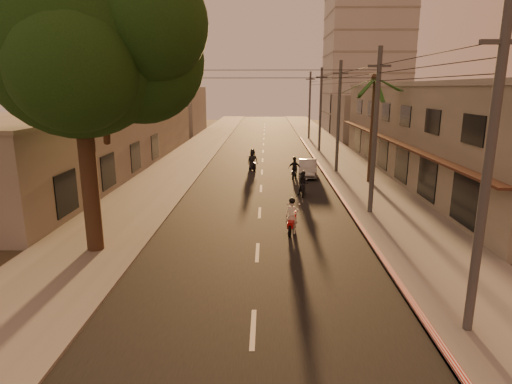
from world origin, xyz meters
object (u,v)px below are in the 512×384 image
Objects in this scene: palm_tree at (375,84)px; parked_car at (308,168)px; broadleaf_tree at (88,46)px; scooter_mid_a at (303,184)px; scooter_far_a at (253,161)px; scooter_mid_b at (294,169)px; scooter_red at (292,218)px.

palm_tree is 1.99× the size of parked_car.
scooter_mid_a is (9.38, 9.94, -7.73)m from broadleaf_tree.
broadleaf_tree is 20.77m from parked_car.
scooter_far_a is (-8.81, 4.78, -6.30)m from palm_tree.
parked_car is (10.28, 16.27, -7.82)m from broadleaf_tree.
broadleaf_tree reaches higher than scooter_mid_b.
scooter_mid_b is (-0.23, 5.38, 0.03)m from scooter_mid_a.
scooter_mid_a is 5.38m from scooter_mid_b.
parked_car is at bearing 93.14° from scooter_red.
broadleaf_tree is at bearing -109.08° from scooter_mid_b.
parked_car is at bearing -43.62° from scooter_far_a.
broadleaf_tree is 7.20× the size of scooter_mid_a.
scooter_far_a is at bearing 117.82° from scooter_mid_a.
scooter_mid_b is at bearing -134.82° from parked_car.
scooter_far_a reaches higher than scooter_mid_a.
palm_tree is at bearing -3.27° from scooter_mid_b.
scooter_red is 0.96× the size of scooter_far_a.
palm_tree reaches higher than scooter_far_a.
scooter_mid_b reaches higher than scooter_mid_a.
parked_car is (1.13, 0.95, -0.12)m from scooter_mid_b.
scooter_far_a is 5.07m from parked_car.
scooter_mid_b is (0.93, 12.89, -0.01)m from scooter_red.
palm_tree is 14.55m from scooter_red.
scooter_mid_a is 9.40m from scooter_far_a.
broadleaf_tree reaches higher than palm_tree.
scooter_red is 12.92m from scooter_mid_b.
palm_tree reaches higher than scooter_mid_a.
scooter_far_a is at bearing 147.15° from scooter_mid_b.
scooter_mid_a is 0.41× the size of parked_car.
broadleaf_tree is 19.44m from scooter_mid_b.
palm_tree is 8.52m from scooter_mid_b.
scooter_far_a is at bearing 110.12° from scooter_red.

